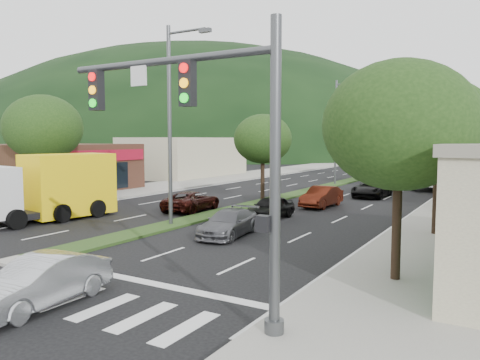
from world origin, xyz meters
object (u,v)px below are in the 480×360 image
Objects in this scene: motorhome at (438,167)px; sedan_silver at (40,282)px; traffic_signal at (213,129)px; box_truck at (54,189)px; tree_r_d at (472,129)px; car_queue_b at (229,223)px; tree_med_near at (263,139)px; car_queue_a at (270,208)px; suv_maroon at (192,201)px; tree_l_a at (43,128)px; car_queue_d at (372,189)px; tree_med_far at (367,134)px; streetlight_near at (173,116)px; car_queue_c at (322,197)px; tree_r_b at (439,125)px; streetlight_mid at (338,127)px; tree_r_a at (400,126)px; tree_r_c at (458,134)px.

sedan_silver is at bearing -94.40° from motorhome.
traffic_signal is 0.93× the size of box_truck.
car_queue_b is (-8.15, -22.60, -4.58)m from tree_r_d.
tree_med_near is at bearing 103.48° from car_queue_b.
sedan_silver is 1.09× the size of car_queue_a.
traffic_signal reaches higher than suv_maroon.
box_truck is at bearing -32.89° from tree_l_a.
car_queue_d is (1.29, 27.95, -0.01)m from sedan_silver.
streetlight_near is at bearing -89.67° from tree_med_far.
car_queue_c is at bearing 86.25° from sedan_silver.
traffic_signal is 1.01× the size of tree_r_b.
streetlight_mid is 1.04× the size of motorhome.
box_truck is 0.79× the size of motorhome.
car_queue_d is 22.61m from box_truck.
tree_r_d is at bearing 84.62° from traffic_signal.
streetlight_mid is at bearing 112.13° from tree_r_a.
tree_r_b reaches higher than box_truck.
tree_r_c reaches higher than tree_med_near.
streetlight_near reaches higher than tree_med_near.
motorhome reaches higher than car_queue_a.
tree_r_c is at bearing 9.46° from tree_med_near.
sedan_silver is (4.36, -46.80, -4.34)m from tree_med_far.
tree_r_b reaches higher than car_queue_b.
tree_med_far is (-12.00, 24.00, 0.26)m from tree_r_c.
car_queue_a reaches higher than suv_maroon.
tree_med_far is at bearing -92.20° from box_truck.
tree_l_a is 1.77× the size of car_queue_c.
tree_r_c is 12.18m from car_queue_a.
traffic_signal is 31.68m from tree_r_d.
tree_r_d is 6.69m from motorhome.
streetlight_near is (-11.79, -4.00, 0.55)m from tree_r_b.
motorhome reaches higher than car_queue_b.
car_queue_d is (-6.35, -4.85, -4.53)m from tree_r_d.
traffic_signal is 24.43m from tree_l_a.
tree_r_c is 16.42m from suv_maroon.
tree_r_b is 10.95m from car_queue_c.
car_queue_b is (3.85, -36.60, -4.41)m from tree_med_far.
tree_med_near is 0.80× the size of box_truck.
tree_med_near is at bearing 125.01° from car_queue_a.
tree_r_b is 1.68× the size of car_queue_b.
tree_r_a is at bearing -49.40° from tree_med_near.
streetlight_mid is 2.70× the size of car_queue_a.
traffic_signal is 1.06× the size of tree_r_a.
sedan_silver reaches higher than car_queue_d.
car_queue_b is (16.35, -2.60, -4.58)m from tree_l_a.
suv_maroon is at bearing -178.13° from car_queue_a.
tree_r_d is at bearing 90.00° from tree_r_b.
tree_r_c is 0.65× the size of streetlight_near.
tree_r_d is 0.95× the size of box_truck.
sedan_silver is (4.16, -35.80, -4.92)m from streetlight_mid.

